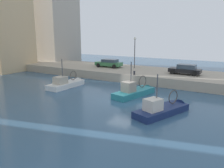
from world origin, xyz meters
name	(u,v)px	position (x,y,z in m)	size (l,w,h in m)	color
water_surface	(121,99)	(0.00, 0.00, 0.00)	(80.00, 80.00, 0.00)	#335675
quay_wall	(159,76)	(11.50, 0.00, 0.60)	(9.00, 56.00, 1.20)	#ADA08C
fishing_boat_white	(68,86)	(1.51, 8.51, 0.13)	(5.96, 2.20, 4.45)	white
fishing_boat_navy	(164,112)	(-1.86, -5.09, 0.13)	(6.27, 3.73, 4.25)	navy
fishing_boat_teal	(136,94)	(2.12, -0.65, 0.15)	(6.42, 3.04, 4.52)	teal
parked_car_green	(109,63)	(11.71, 8.57, 1.89)	(2.07, 4.41, 1.31)	#387547
parked_car_black	(185,69)	(11.17, -3.79, 1.90)	(1.89, 4.19, 1.37)	black
mooring_bollard_north	(134,73)	(7.35, 2.00, 1.48)	(0.28, 0.28, 0.55)	#2D2D33
quay_streetlamp	(135,47)	(13.00, 4.59, 4.45)	(0.36, 0.36, 4.83)	#38383D
waterfront_building_west	(3,17)	(5.96, 26.80, 9.51)	(7.82, 7.57, 18.97)	#D1B284
waterfront_building_central	(54,7)	(16.61, 24.93, 11.97)	(8.50, 7.47, 23.91)	#B2A899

